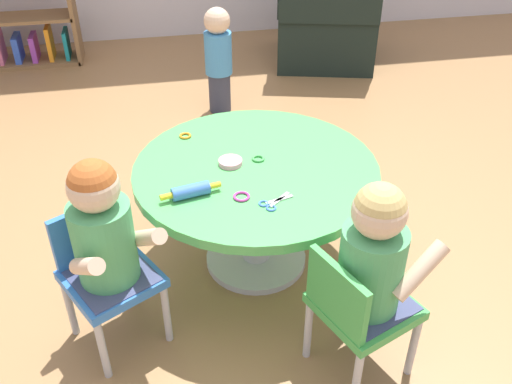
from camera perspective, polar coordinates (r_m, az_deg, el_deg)
ground_plane at (r=2.57m, az=0.00°, el=-6.81°), size 10.00×10.00×0.00m
craft_table at (r=2.33m, az=0.00°, el=0.39°), size 0.98×0.98×0.50m
child_chair_left at (r=2.14m, az=-14.66°, el=-7.74°), size 0.41×0.41×0.54m
seated_child_left at (r=1.97m, az=-15.08°, el=-3.51°), size 0.40×0.43×0.51m
child_chair_right at (r=1.97m, az=10.06°, el=-11.37°), size 0.39×0.39×0.54m
seated_child_right at (r=1.84m, az=11.70°, el=-5.97°), size 0.42×0.38×0.51m
bookshelf_low at (r=4.76m, az=-23.20°, el=15.00°), size 0.93×0.28×0.70m
armchair_dark at (r=4.47m, az=7.02°, el=16.46°), size 0.86×0.87×0.85m
toddler_standing at (r=3.66m, az=-3.77°, el=13.22°), size 0.17×0.17×0.67m
rolling_pin at (r=2.10m, az=-6.52°, el=0.11°), size 0.23×0.08×0.05m
craft_scissors at (r=2.06m, az=1.65°, el=-1.11°), size 0.14×0.11×0.01m
playdough_blob_0 at (r=2.28m, az=-2.57°, el=3.00°), size 0.09×0.09×0.02m
cookie_cutter_0 at (r=2.49m, az=-7.07°, el=5.59°), size 0.05×0.05×0.01m
cookie_cutter_1 at (r=2.31m, az=0.22°, el=3.36°), size 0.05×0.05×0.01m
cookie_cutter_2 at (r=2.09m, az=-1.45°, el=-0.45°), size 0.06×0.06×0.01m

